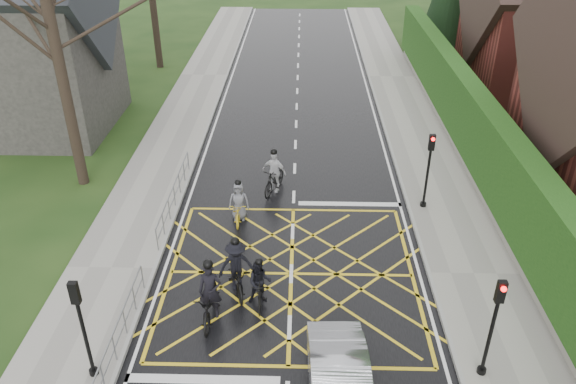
{
  "coord_description": "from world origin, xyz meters",
  "views": [
    {
      "loc": [
        0.27,
        -14.72,
        11.71
      ],
      "look_at": [
        -0.19,
        3.17,
        1.3
      ],
      "focal_mm": 35.0,
      "sensor_mm": 36.0,
      "label": 1
    }
  ],
  "objects_px": {
    "cyclist_rear": "(211,300)",
    "cyclist_back": "(260,287)",
    "cyclist_front": "(274,176)",
    "cyclist_lead": "(239,206)",
    "cyclist_mid": "(236,271)"
  },
  "relations": [
    {
      "from": "cyclist_rear",
      "to": "cyclist_front",
      "type": "height_order",
      "value": "cyclist_rear"
    },
    {
      "from": "cyclist_front",
      "to": "cyclist_lead",
      "type": "distance_m",
      "value": 2.53
    },
    {
      "from": "cyclist_rear",
      "to": "cyclist_mid",
      "type": "bearing_deg",
      "value": 64.58
    },
    {
      "from": "cyclist_back",
      "to": "cyclist_lead",
      "type": "height_order",
      "value": "cyclist_lead"
    },
    {
      "from": "cyclist_rear",
      "to": "cyclist_front",
      "type": "distance_m",
      "value": 7.74
    },
    {
      "from": "cyclist_back",
      "to": "cyclist_lead",
      "type": "distance_m",
      "value": 4.81
    },
    {
      "from": "cyclist_lead",
      "to": "cyclist_front",
      "type": "bearing_deg",
      "value": 59.06
    },
    {
      "from": "cyclist_rear",
      "to": "cyclist_front",
      "type": "xyz_separation_m",
      "value": [
        1.52,
        7.59,
        0.04
      ]
    },
    {
      "from": "cyclist_front",
      "to": "cyclist_lead",
      "type": "relative_size",
      "value": 1.12
    },
    {
      "from": "cyclist_rear",
      "to": "cyclist_lead",
      "type": "xyz_separation_m",
      "value": [
        0.29,
        5.38,
        -0.08
      ]
    },
    {
      "from": "cyclist_rear",
      "to": "cyclist_back",
      "type": "xyz_separation_m",
      "value": [
        1.4,
        0.7,
        -0.05
      ]
    },
    {
      "from": "cyclist_back",
      "to": "cyclist_front",
      "type": "bearing_deg",
      "value": 85.9
    },
    {
      "from": "cyclist_mid",
      "to": "cyclist_front",
      "type": "height_order",
      "value": "cyclist_mid"
    },
    {
      "from": "cyclist_front",
      "to": "cyclist_mid",
      "type": "bearing_deg",
      "value": -77.29
    },
    {
      "from": "cyclist_rear",
      "to": "cyclist_mid",
      "type": "xyz_separation_m",
      "value": [
        0.63,
        1.31,
        0.04
      ]
    }
  ]
}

